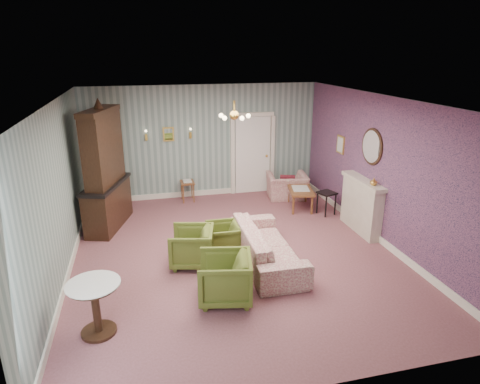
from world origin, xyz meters
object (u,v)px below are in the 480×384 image
object	(u,v)px
sofa_chintz	(267,239)
side_table_black	(326,203)
wingback_chair	(287,182)
olive_chair_b	(192,245)
olive_chair_a	(225,276)
fireplace	(361,205)
pedestal_table	(96,308)
olive_chair_c	(225,237)
dresser	(104,166)
coffee_table	(300,198)

from	to	relation	value
sofa_chintz	side_table_black	world-z (taller)	sofa_chintz
wingback_chair	side_table_black	bearing A→B (deg)	120.26
olive_chair_b	side_table_black	distance (m)	3.79
olive_chair_a	olive_chair_b	world-z (taller)	olive_chair_a
sofa_chintz	fireplace	distance (m)	2.52
olive_chair_a	fireplace	distance (m)	3.85
wingback_chair	pedestal_table	bearing A→B (deg)	54.83
olive_chair_b	pedestal_table	distance (m)	2.23
olive_chair_c	dresser	xyz separation A→B (m)	(-2.21, 1.90, 1.03)
olive_chair_b	wingback_chair	distance (m)	4.14
pedestal_table	olive_chair_a	bearing A→B (deg)	11.76
olive_chair_a	wingback_chair	xyz separation A→B (m)	(2.55, 4.21, 0.02)
pedestal_table	coffee_table	bearing A→B (deg)	40.58
sofa_chintz	dresser	distance (m)	3.87
coffee_table	olive_chair_c	bearing A→B (deg)	-139.89
olive_chair_c	coffee_table	world-z (taller)	olive_chair_c
olive_chair_c	side_table_black	world-z (taller)	olive_chair_c
dresser	sofa_chintz	bearing A→B (deg)	-22.33
olive_chair_a	olive_chair_b	size ratio (longest dim) A/B	1.07
olive_chair_b	side_table_black	xyz separation A→B (m)	(3.41, 1.66, -0.11)
dresser	fireplace	world-z (taller)	dresser
olive_chair_b	wingback_chair	bearing A→B (deg)	149.07
olive_chair_b	coffee_table	xyz separation A→B (m)	(2.96, 2.20, -0.13)
olive_chair_a	wingback_chair	size ratio (longest dim) A/B	0.83
dresser	side_table_black	xyz separation A→B (m)	(4.95, -0.50, -1.10)
side_table_black	pedestal_table	xyz separation A→B (m)	(-4.93, -3.30, 0.12)
olive_chair_b	olive_chair_c	world-z (taller)	olive_chair_b
olive_chair_b	dresser	bearing A→B (deg)	-131.04
coffee_table	fireplace	bearing A→B (deg)	-64.58
olive_chair_b	wingback_chair	xyz separation A→B (m)	(2.89, 2.96, 0.05)
olive_chair_a	fireplace	world-z (taller)	fireplace
coffee_table	sofa_chintz	bearing A→B (deg)	-123.44
olive_chair_c	pedestal_table	world-z (taller)	pedestal_table
olive_chair_b	coffee_table	world-z (taller)	olive_chair_b
olive_chair_b	sofa_chintz	distance (m)	1.37
sofa_chintz	pedestal_table	distance (m)	3.19
olive_chair_a	pedestal_table	distance (m)	1.91
dresser	olive_chair_b	bearing A→B (deg)	-37.11
olive_chair_c	coffee_table	size ratio (longest dim) A/B	0.68
wingback_chair	sofa_chintz	bearing A→B (deg)	72.91
olive_chair_b	fireplace	distance (m)	3.77
olive_chair_b	fireplace	xyz separation A→B (m)	(3.71, 0.62, 0.19)
olive_chair_c	wingback_chair	bearing A→B (deg)	141.60
dresser	pedestal_table	world-z (taller)	dresser
fireplace	dresser	bearing A→B (deg)	163.65
fireplace	pedestal_table	size ratio (longest dim) A/B	1.77
olive_chair_a	fireplace	bearing A→B (deg)	130.71
side_table_black	olive_chair_a	bearing A→B (deg)	-136.43
olive_chair_a	olive_chair_c	distance (m)	1.55
olive_chair_a	olive_chair_c	bearing A→B (deg)	179.84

